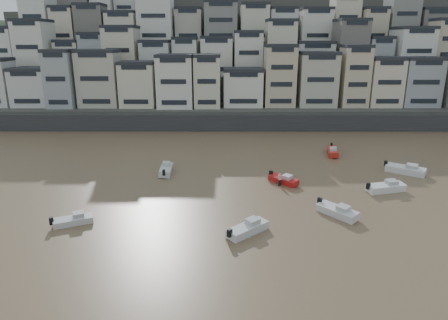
{
  "coord_description": "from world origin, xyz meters",
  "views": [
    {
      "loc": [
        7.51,
        -18.86,
        19.02
      ],
      "look_at": [
        7.3,
        30.0,
        4.0
      ],
      "focal_mm": 32.0,
      "sensor_mm": 36.0,
      "label": 1
    }
  ],
  "objects_px": {
    "boat_g": "(406,168)",
    "boat_f": "(166,168)",
    "person_pink": "(280,179)",
    "boat_b": "(338,210)",
    "boat_j": "(73,219)",
    "boat_i": "(333,150)",
    "boat_e": "(283,179)",
    "boat_a": "(248,227)",
    "boat_d": "(386,186)"
  },
  "relations": [
    {
      "from": "boat_b",
      "to": "boat_d",
      "type": "distance_m",
      "value": 11.08
    },
    {
      "from": "boat_f",
      "to": "boat_e",
      "type": "bearing_deg",
      "value": -106.16
    },
    {
      "from": "boat_b",
      "to": "person_pink",
      "type": "relative_size",
      "value": 3.01
    },
    {
      "from": "boat_g",
      "to": "boat_b",
      "type": "xyz_separation_m",
      "value": [
        -13.78,
        -14.51,
        -0.09
      ]
    },
    {
      "from": "boat_f",
      "to": "boat_e",
      "type": "relative_size",
      "value": 1.14
    },
    {
      "from": "boat_b",
      "to": "boat_i",
      "type": "height_order",
      "value": "boat_i"
    },
    {
      "from": "boat_g",
      "to": "boat_j",
      "type": "bearing_deg",
      "value": -123.28
    },
    {
      "from": "boat_j",
      "to": "boat_f",
      "type": "height_order",
      "value": "boat_f"
    },
    {
      "from": "boat_j",
      "to": "boat_a",
      "type": "height_order",
      "value": "boat_a"
    },
    {
      "from": "boat_e",
      "to": "person_pink",
      "type": "xyz_separation_m",
      "value": [
        -0.65,
        -0.79,
        0.23
      ]
    },
    {
      "from": "boat_g",
      "to": "person_pink",
      "type": "bearing_deg",
      "value": -130.22
    },
    {
      "from": "boat_a",
      "to": "boat_b",
      "type": "bearing_deg",
      "value": -19.79
    },
    {
      "from": "boat_i",
      "to": "boat_e",
      "type": "relative_size",
      "value": 1.16
    },
    {
      "from": "boat_g",
      "to": "boat_e",
      "type": "bearing_deg",
      "value": -132.06
    },
    {
      "from": "boat_g",
      "to": "boat_j",
      "type": "xyz_separation_m",
      "value": [
        -42.41,
        -16.77,
        -0.21
      ]
    },
    {
      "from": "boat_j",
      "to": "boat_i",
      "type": "bearing_deg",
      "value": 13.41
    },
    {
      "from": "boat_i",
      "to": "boat_d",
      "type": "relative_size",
      "value": 0.98
    },
    {
      "from": "boat_g",
      "to": "boat_e",
      "type": "height_order",
      "value": "boat_g"
    },
    {
      "from": "boat_j",
      "to": "boat_d",
      "type": "distance_m",
      "value": 38.11
    },
    {
      "from": "boat_e",
      "to": "boat_a",
      "type": "xyz_separation_m",
      "value": [
        -5.64,
        -14.55,
        0.07
      ]
    },
    {
      "from": "boat_d",
      "to": "person_pink",
      "type": "xyz_separation_m",
      "value": [
        -13.44,
        2.13,
        0.11
      ]
    },
    {
      "from": "boat_g",
      "to": "boat_f",
      "type": "relative_size",
      "value": 1.1
    },
    {
      "from": "boat_f",
      "to": "boat_d",
      "type": "bearing_deg",
      "value": -105.52
    },
    {
      "from": "boat_g",
      "to": "boat_i",
      "type": "xyz_separation_m",
      "value": [
        -8.09,
        9.82,
        -0.06
      ]
    },
    {
      "from": "boat_j",
      "to": "boat_d",
      "type": "relative_size",
      "value": 0.79
    },
    {
      "from": "boat_i",
      "to": "boat_f",
      "type": "xyz_separation_m",
      "value": [
        -26.86,
        -9.72,
        -0.01
      ]
    },
    {
      "from": "boat_j",
      "to": "boat_e",
      "type": "height_order",
      "value": "boat_e"
    },
    {
      "from": "boat_b",
      "to": "person_pink",
      "type": "height_order",
      "value": "person_pink"
    },
    {
      "from": "boat_f",
      "to": "boat_j",
      "type": "bearing_deg",
      "value": 154.33
    },
    {
      "from": "boat_a",
      "to": "boat_d",
      "type": "bearing_deg",
      "value": -9.93
    },
    {
      "from": "boat_g",
      "to": "boat_d",
      "type": "height_order",
      "value": "boat_g"
    },
    {
      "from": "boat_g",
      "to": "boat_j",
      "type": "height_order",
      "value": "boat_g"
    },
    {
      "from": "boat_b",
      "to": "boat_j",
      "type": "xyz_separation_m",
      "value": [
        -28.63,
        -2.25,
        -0.12
      ]
    },
    {
      "from": "boat_d",
      "to": "boat_e",
      "type": "relative_size",
      "value": 1.18
    },
    {
      "from": "boat_b",
      "to": "boat_i",
      "type": "relative_size",
      "value": 0.96
    },
    {
      "from": "boat_j",
      "to": "person_pink",
      "type": "xyz_separation_m",
      "value": [
        23.42,
        11.81,
        0.27
      ]
    },
    {
      "from": "boat_j",
      "to": "boat_b",
      "type": "bearing_deg",
      "value": -19.84
    },
    {
      "from": "boat_g",
      "to": "person_pink",
      "type": "height_order",
      "value": "person_pink"
    },
    {
      "from": "boat_b",
      "to": "person_pink",
      "type": "bearing_deg",
      "value": 169.49
    },
    {
      "from": "boat_g",
      "to": "boat_f",
      "type": "bearing_deg",
      "value": -145.0
    },
    {
      "from": "boat_j",
      "to": "boat_a",
      "type": "bearing_deg",
      "value": -30.37
    },
    {
      "from": "boat_j",
      "to": "boat_i",
      "type": "relative_size",
      "value": 0.8
    },
    {
      "from": "boat_i",
      "to": "boat_f",
      "type": "bearing_deg",
      "value": -60.49
    },
    {
      "from": "boat_i",
      "to": "boat_a",
      "type": "distance_m",
      "value": 32.66
    },
    {
      "from": "boat_g",
      "to": "person_pink",
      "type": "distance_m",
      "value": 19.63
    },
    {
      "from": "boat_i",
      "to": "boat_e",
      "type": "height_order",
      "value": "boat_i"
    },
    {
      "from": "boat_e",
      "to": "boat_a",
      "type": "relative_size",
      "value": 0.9
    },
    {
      "from": "boat_b",
      "to": "boat_a",
      "type": "relative_size",
      "value": 1.0
    },
    {
      "from": "boat_a",
      "to": "person_pink",
      "type": "relative_size",
      "value": 3.02
    },
    {
      "from": "boat_f",
      "to": "person_pink",
      "type": "xyz_separation_m",
      "value": [
        15.96,
        -5.05,
        0.14
      ]
    }
  ]
}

